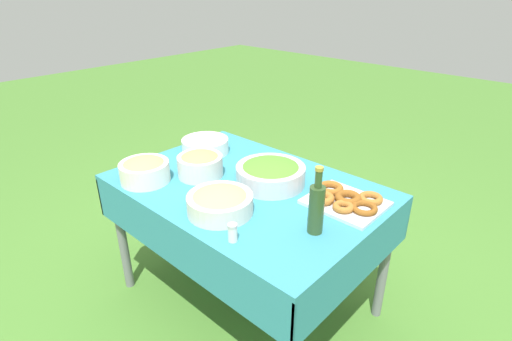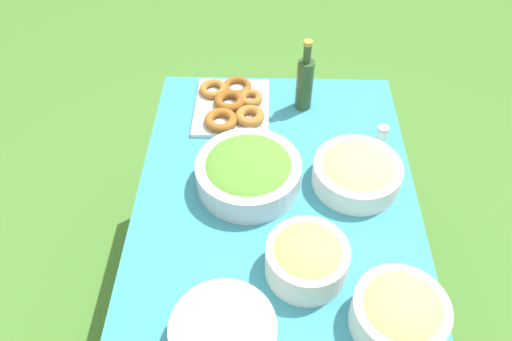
{
  "view_description": "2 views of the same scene",
  "coord_description": "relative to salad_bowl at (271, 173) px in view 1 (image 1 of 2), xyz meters",
  "views": [
    {
      "loc": [
        1.24,
        -1.27,
        1.69
      ],
      "look_at": [
        0.03,
        0.04,
        0.83
      ],
      "focal_mm": 28.0,
      "sensor_mm": 36.0,
      "label": 1
    },
    {
      "loc": [
        -1.03,
        0.04,
        2.01
      ],
      "look_at": [
        0.04,
        0.07,
        0.86
      ],
      "focal_mm": 35.0,
      "sensor_mm": 36.0,
      "label": 2
    }
  ],
  "objects": [
    {
      "name": "salt_shaker",
      "position": [
        0.21,
        -0.47,
        -0.02
      ],
      "size": [
        0.04,
        0.04,
        0.08
      ],
      "color": "white",
      "rests_on": "picnic_table"
    },
    {
      "name": "pasta_bowl",
      "position": [
        0.02,
        -0.36,
        -0.01
      ],
      "size": [
        0.29,
        0.29,
        0.11
      ],
      "color": "silver",
      "rests_on": "picnic_table"
    },
    {
      "name": "ground_plane",
      "position": [
        -0.08,
        -0.09,
        -0.81
      ],
      "size": [
        14.0,
        14.0,
        0.0
      ],
      "primitive_type": "plane",
      "color": "#477A2D"
    },
    {
      "name": "plate_stack",
      "position": [
        -0.55,
        0.04,
        -0.02
      ],
      "size": [
        0.27,
        0.27,
        0.08
      ],
      "color": "white",
      "rests_on": "picnic_table"
    },
    {
      "name": "picnic_table",
      "position": [
        -0.08,
        -0.09,
        -0.16
      ],
      "size": [
        1.33,
        0.92,
        0.75
      ],
      "color": "teal",
      "rests_on": "ground_plane"
    },
    {
      "name": "fruit_bowl",
      "position": [
        -0.33,
        -0.18,
        0.01
      ],
      "size": [
        0.24,
        0.24,
        0.13
      ],
      "color": "silver",
      "rests_on": "picnic_table"
    },
    {
      "name": "bread_bowl",
      "position": [
        -0.49,
        -0.41,
        0.0
      ],
      "size": [
        0.25,
        0.25,
        0.12
      ],
      "color": "white",
      "rests_on": "picnic_table"
    },
    {
      "name": "salad_bowl",
      "position": [
        0.0,
        0.0,
        0.0
      ],
      "size": [
        0.35,
        0.35,
        0.12
      ],
      "color": "silver",
      "rests_on": "picnic_table"
    },
    {
      "name": "donut_platter",
      "position": [
        0.38,
        0.08,
        -0.04
      ],
      "size": [
        0.36,
        0.29,
        0.05
      ],
      "color": "silver",
      "rests_on": "picnic_table"
    },
    {
      "name": "olive_oil_bottle",
      "position": [
        0.41,
        -0.2,
        0.05
      ],
      "size": [
        0.06,
        0.06,
        0.29
      ],
      "color": "#2D4723",
      "rests_on": "picnic_table"
    }
  ]
}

